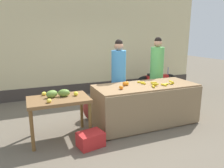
% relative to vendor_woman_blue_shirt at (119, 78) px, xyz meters
% --- Properties ---
extents(ground_plane, '(24.00, 24.00, 0.00)m').
position_rel_vendor_woman_blue_shirt_xyz_m(ground_plane, '(-0.13, -0.70, -0.92)').
color(ground_plane, '#665B4C').
extents(market_wall_back, '(8.06, 0.23, 3.35)m').
position_rel_vendor_woman_blue_shirt_xyz_m(market_wall_back, '(-0.13, 2.19, 0.73)').
color(market_wall_back, beige).
rests_on(market_wall_back, ground).
extents(fruit_stall_counter, '(2.23, 0.94, 0.87)m').
position_rel_vendor_woman_blue_shirt_xyz_m(fruit_stall_counter, '(0.33, -0.72, -0.48)').
color(fruit_stall_counter, olive).
rests_on(fruit_stall_counter, ground).
extents(side_table_wooden, '(1.10, 0.70, 0.79)m').
position_rel_vendor_woman_blue_shirt_xyz_m(side_table_wooden, '(-1.53, -0.70, -0.23)').
color(side_table_wooden, brown).
rests_on(side_table_wooden, ground).
extents(banana_bunch_pile, '(0.69, 0.58, 0.07)m').
position_rel_vendor_woman_blue_shirt_xyz_m(banana_bunch_pile, '(0.54, -0.81, -0.02)').
color(banana_bunch_pile, gold).
rests_on(banana_bunch_pile, fruit_stall_counter).
extents(orange_pile, '(0.32, 0.34, 0.09)m').
position_rel_vendor_woman_blue_shirt_xyz_m(orange_pile, '(-0.18, -0.69, -0.00)').
color(orange_pile, orange).
rests_on(orange_pile, fruit_stall_counter).
extents(mango_papaya_pile, '(0.66, 0.62, 0.14)m').
position_rel_vendor_woman_blue_shirt_xyz_m(mango_papaya_pile, '(-1.52, -0.63, -0.06)').
color(mango_papaya_pile, yellow).
rests_on(mango_papaya_pile, side_table_wooden).
extents(vendor_woman_blue_shirt, '(0.34, 0.34, 1.82)m').
position_rel_vendor_woman_blue_shirt_xyz_m(vendor_woman_blue_shirt, '(0.00, 0.00, 0.00)').
color(vendor_woman_blue_shirt, '#33333D').
rests_on(vendor_woman_blue_shirt, ground).
extents(vendor_woman_green_shirt, '(0.34, 0.34, 1.86)m').
position_rel_vendor_woman_blue_shirt_xyz_m(vendor_woman_green_shirt, '(1.13, 0.09, 0.02)').
color(vendor_woman_green_shirt, '#33333D').
rests_on(vendor_woman_green_shirt, ground).
extents(parked_motorcycle, '(1.60, 0.18, 0.88)m').
position_rel_vendor_woman_blue_shirt_xyz_m(parked_motorcycle, '(1.85, 1.13, -0.51)').
color(parked_motorcycle, black).
rests_on(parked_motorcycle, ground).
extents(produce_crate, '(0.49, 0.40, 0.26)m').
position_rel_vendor_woman_blue_shirt_xyz_m(produce_crate, '(-1.09, -1.23, -0.79)').
color(produce_crate, red).
rests_on(produce_crate, ground).
extents(produce_sack, '(0.47, 0.46, 0.52)m').
position_rel_vendor_woman_blue_shirt_xyz_m(produce_sack, '(-0.72, -0.06, -0.66)').
color(produce_sack, maroon).
rests_on(produce_sack, ground).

